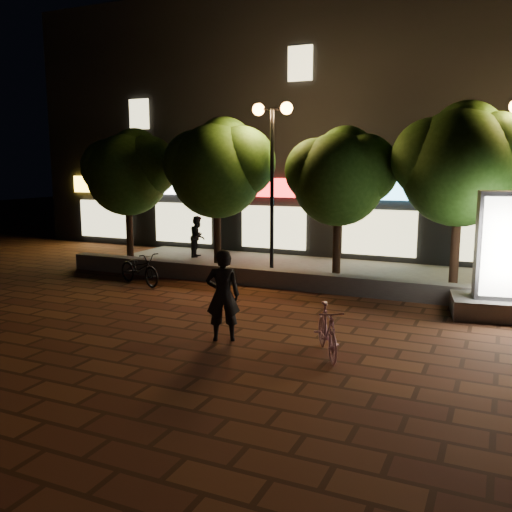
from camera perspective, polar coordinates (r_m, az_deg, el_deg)
The scene contains 13 objects.
ground at distance 11.83m, azimuth -1.43°, elevation -7.51°, with size 80.00×80.00×0.00m, color #59311C.
retaining_wall at distance 15.35m, azimuth 5.07°, elevation -2.61°, with size 16.00×0.45×0.50m, color slate.
sidewalk at distance 17.73m, azimuth 7.74°, elevation -1.71°, with size 16.00×5.00×0.08m, color slate.
building_block at distance 23.74m, azimuth 12.62°, elevation 12.99°, with size 28.00×8.12×11.30m.
tree_far_left at distance 19.64m, azimuth -13.01°, elevation 8.77°, with size 3.36×2.80×4.63m.
tree_left at distance 17.75m, azimuth -3.86°, elevation 9.43°, with size 3.60×3.00×4.89m.
tree_mid at distance 16.25m, azimuth 8.81°, elevation 8.53°, with size 3.24×2.70×4.50m.
tree_right at distance 15.68m, azimuth 20.71°, elevation 9.28°, with size 3.72×3.10×5.07m.
street_lamp_left at distance 16.68m, azimuth 1.70°, elevation 11.45°, with size 1.26×0.36×5.18m.
scooter_pink at distance 10.15m, azimuth 7.43°, elevation -7.69°, with size 0.45×1.58×0.95m, color #CA89A5.
rider at distance 10.83m, azimuth -3.47°, elevation -4.10°, with size 0.67×0.44×1.83m, color black.
scooter_parked at distance 16.28m, azimuth -12.02°, elevation -1.27°, with size 0.63×1.82×0.96m, color black.
pedestrian at distance 20.30m, azimuth -6.06°, elevation 2.03°, with size 0.74×0.58×1.52m, color black.
Camera 1 is at (4.93, -10.18, 3.46)m, focal length 38.47 mm.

